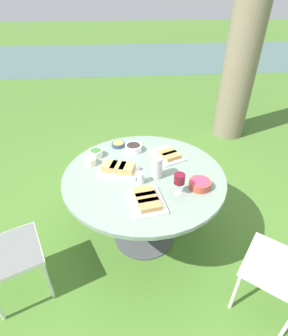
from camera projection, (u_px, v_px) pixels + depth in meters
ground_plane at (144, 235)px, 2.66m from camera, size 40.00×40.00×0.00m
river_strip at (123, 57)px, 9.30m from camera, size 40.00×4.91×0.01m
dining_table at (144, 185)px, 2.28m from camera, size 1.37×1.37×0.77m
water_pitcher at (157, 167)px, 2.13m from camera, size 0.10×0.09×0.18m
wine_glass at (179, 179)px, 1.93m from camera, size 0.08×0.08×0.18m
platter_bread_main at (147, 200)px, 1.90m from camera, size 0.28×0.35×0.06m
platter_charcuterie at (118, 169)px, 2.21m from camera, size 0.38×0.28×0.08m
platter_sandwich_side at (168, 155)px, 2.42m from camera, size 0.33×0.37×0.06m
bowl_fries at (118, 144)px, 2.58m from camera, size 0.13×0.13×0.04m
bowl_salad at (96, 153)px, 2.43m from camera, size 0.12×0.12×0.06m
bowl_olives at (133, 148)px, 2.50m from camera, size 0.16×0.16×0.06m
bowl_dip_red at (200, 184)px, 2.04m from camera, size 0.17×0.17×0.06m
bowl_dip_cream at (90, 161)px, 2.31m from camera, size 0.11×0.11×0.06m
cup_water_near at (141, 178)px, 2.09m from camera, size 0.06×0.06×0.10m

